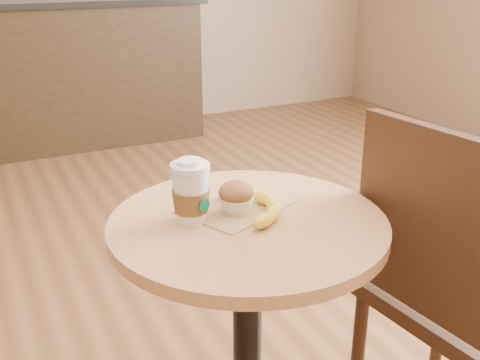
% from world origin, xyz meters
% --- Properties ---
extents(cafe_table, '(0.63, 0.63, 0.75)m').
position_xyz_m(cafe_table, '(-0.01, -0.04, 0.50)').
color(cafe_table, black).
rests_on(cafe_table, ground).
extents(chair_right, '(0.46, 0.46, 0.96)m').
position_xyz_m(chair_right, '(0.48, -0.20, 0.53)').
color(chair_right, '#372013').
rests_on(chair_right, ground).
extents(service_counter, '(2.30, 0.65, 1.04)m').
position_xyz_m(service_counter, '(0.00, 3.18, 0.52)').
color(service_counter, black).
rests_on(service_counter, ground).
extents(kraft_bag, '(0.29, 0.26, 0.00)m').
position_xyz_m(kraft_bag, '(0.00, 0.03, 0.75)').
color(kraft_bag, '#AA7F52').
rests_on(kraft_bag, cafe_table).
extents(coffee_cup, '(0.09, 0.09, 0.14)m').
position_xyz_m(coffee_cup, '(-0.12, 0.01, 0.81)').
color(coffee_cup, silver).
rests_on(coffee_cup, cafe_table).
extents(muffin, '(0.08, 0.08, 0.07)m').
position_xyz_m(muffin, '(-0.01, 0.00, 0.79)').
color(muffin, white).
rests_on(muffin, kraft_bag).
extents(banana, '(0.14, 0.25, 0.03)m').
position_xyz_m(banana, '(0.03, -0.01, 0.77)').
color(banana, yellow).
rests_on(banana, kraft_bag).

